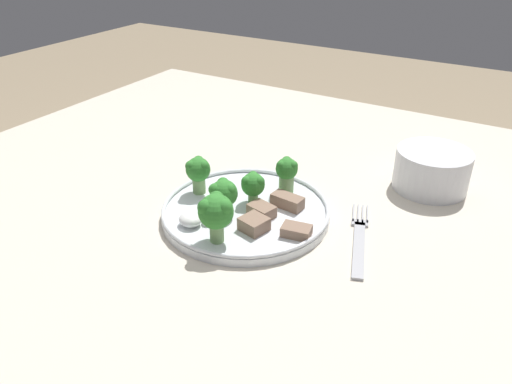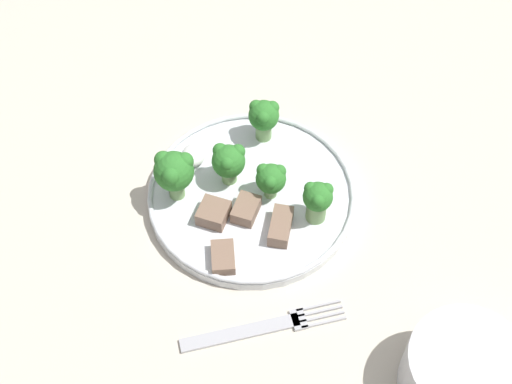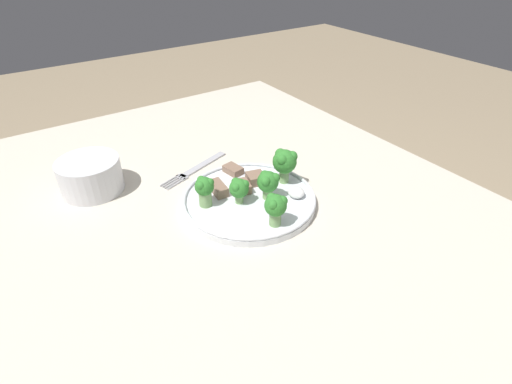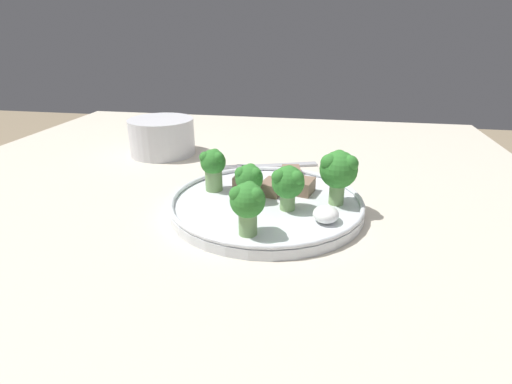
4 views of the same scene
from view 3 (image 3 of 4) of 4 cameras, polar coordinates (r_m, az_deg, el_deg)
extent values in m
cube|color=beige|center=(0.71, -5.31, -5.35)|extent=(1.16, 0.98, 0.03)
cylinder|color=brown|center=(1.47, -0.13, -0.37)|extent=(0.06, 0.06, 0.74)
cylinder|color=white|center=(0.74, -0.96, -1.26)|extent=(0.25, 0.25, 0.01)
torus|color=white|center=(0.73, -0.97, -0.69)|extent=(0.25, 0.25, 0.01)
cube|color=#B2B2B7|center=(0.87, -7.52, 3.92)|extent=(0.06, 0.13, 0.00)
cube|color=#B2B2B7|center=(0.83, -10.53, 2.11)|extent=(0.03, 0.02, 0.00)
cube|color=#B2B2B7|center=(0.82, -12.25, 1.59)|extent=(0.02, 0.05, 0.00)
cube|color=#B2B2B7|center=(0.82, -11.93, 1.44)|extent=(0.02, 0.05, 0.00)
cube|color=#B2B2B7|center=(0.81, -11.61, 1.29)|extent=(0.02, 0.05, 0.00)
cube|color=#B2B2B7|center=(0.81, -11.28, 1.14)|extent=(0.02, 0.05, 0.00)
cylinder|color=silver|center=(0.83, -22.59, 2.19)|extent=(0.12, 0.12, 0.07)
cylinder|color=white|center=(0.83, -22.51, 1.89)|extent=(0.10, 0.10, 0.05)
cylinder|color=#7FA866|center=(0.78, 4.02, 2.39)|extent=(0.02, 0.02, 0.03)
sphere|color=#337F2D|center=(0.76, 4.11, 4.36)|extent=(0.05, 0.05, 0.05)
sphere|color=#337F2D|center=(0.77, 3.50, 5.47)|extent=(0.02, 0.02, 0.02)
sphere|color=#337F2D|center=(0.75, 3.74, 4.58)|extent=(0.02, 0.02, 0.02)
sphere|color=#337F2D|center=(0.76, 5.19, 5.09)|extent=(0.02, 0.02, 0.02)
cylinder|color=#7FA866|center=(0.72, -2.41, -0.89)|extent=(0.01, 0.01, 0.02)
sphere|color=#337F2D|center=(0.71, -2.45, 0.53)|extent=(0.04, 0.04, 0.04)
sphere|color=#337F2D|center=(0.71, -2.92, 1.46)|extent=(0.02, 0.02, 0.02)
sphere|color=#337F2D|center=(0.70, -2.87, 0.64)|extent=(0.02, 0.02, 0.02)
sphere|color=#337F2D|center=(0.70, -1.60, 1.11)|extent=(0.02, 0.02, 0.02)
cylinder|color=#7FA866|center=(0.73, 1.77, -0.22)|extent=(0.02, 0.02, 0.02)
sphere|color=#337F2D|center=(0.72, 1.81, 1.40)|extent=(0.04, 0.04, 0.04)
sphere|color=#337F2D|center=(0.72, 1.27, 2.42)|extent=(0.02, 0.02, 0.02)
sphere|color=#337F2D|center=(0.70, 1.43, 1.54)|extent=(0.02, 0.02, 0.02)
sphere|color=#337F2D|center=(0.71, 2.77, 2.05)|extent=(0.02, 0.02, 0.02)
cylinder|color=#7FA866|center=(0.72, -7.27, -0.93)|extent=(0.02, 0.02, 0.03)
sphere|color=#337F2D|center=(0.70, -7.42, 0.80)|extent=(0.03, 0.03, 0.03)
sphere|color=#337F2D|center=(0.71, -7.85, 1.70)|extent=(0.02, 0.02, 0.02)
sphere|color=#337F2D|center=(0.69, -7.90, 0.92)|extent=(0.02, 0.02, 0.02)
sphere|color=#337F2D|center=(0.70, -6.62, 1.37)|extent=(0.02, 0.02, 0.02)
cylinder|color=#7FA866|center=(0.67, 2.76, -3.74)|extent=(0.02, 0.02, 0.03)
sphere|color=#337F2D|center=(0.65, 2.82, -1.91)|extent=(0.04, 0.04, 0.04)
sphere|color=#337F2D|center=(0.65, 2.25, -0.83)|extent=(0.02, 0.02, 0.02)
sphere|color=#337F2D|center=(0.64, 2.44, -1.83)|extent=(0.02, 0.02, 0.02)
sphere|color=#337F2D|center=(0.65, 3.83, -1.25)|extent=(0.02, 0.02, 0.02)
cube|color=#846651|center=(0.75, -1.94, 0.78)|extent=(0.04, 0.03, 0.02)
cube|color=#846651|center=(0.75, -5.42, 0.53)|extent=(0.05, 0.03, 0.02)
cube|color=#846651|center=(0.81, -3.29, 3.20)|extent=(0.04, 0.03, 0.01)
cube|color=#846651|center=(0.78, -0.05, 1.97)|extent=(0.04, 0.04, 0.02)
ellipsoid|color=white|center=(0.74, 5.76, -0.03)|extent=(0.03, 0.03, 0.02)
camera|label=1|loc=(1.20, 13.45, 31.33)|focal=35.00mm
camera|label=2|loc=(1.06, -26.24, 46.04)|focal=50.00mm
camera|label=4|loc=(0.46, 42.04, -4.02)|focal=28.00mm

